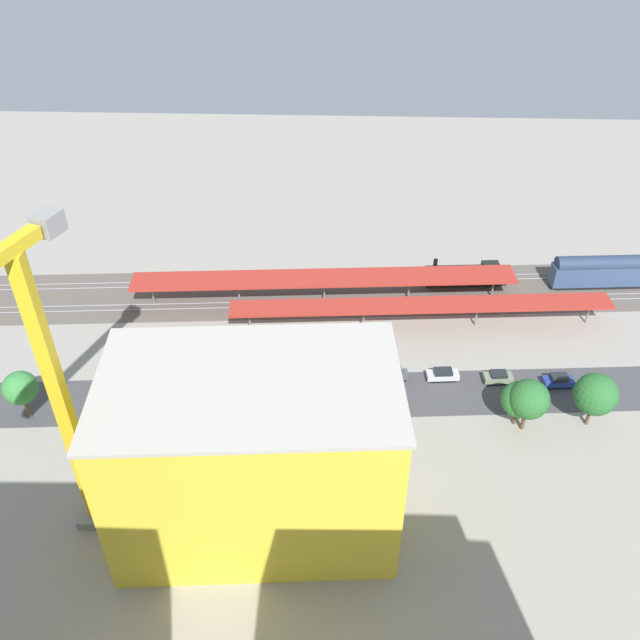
{
  "coord_description": "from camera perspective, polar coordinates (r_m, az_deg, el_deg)",
  "views": [
    {
      "loc": [
        3.54,
        73.11,
        64.09
      ],
      "look_at": [
        6.28,
        1.24,
        9.8
      ],
      "focal_mm": 37.49,
      "sensor_mm": 36.0,
      "label": 1
    }
  ],
  "objects": [
    {
      "name": "ground_plane",
      "position": [
        97.29,
        3.74,
        -4.25
      ],
      "size": [
        205.95,
        205.95,
        0.0
      ],
      "primitive_type": "plane",
      "color": "gray",
      "rests_on": "ground"
    },
    {
      "name": "rail_bed",
      "position": [
        113.04,
        3.59,
        2.43
      ],
      "size": [
        129.45,
        24.31,
        0.01
      ],
      "primitive_type": "cube",
      "rotation": [
        0.0,
        0.0,
        0.08
      ],
      "color": "#5B544C",
      "rests_on": "ground"
    },
    {
      "name": "street_asphalt",
      "position": [
        93.37,
        3.78,
        -6.4
      ],
      "size": [
        129.03,
        18.74,
        0.01
      ],
      "primitive_type": "cube",
      "rotation": [
        0.0,
        0.0,
        0.08
      ],
      "color": "#424244",
      "rests_on": "ground"
    },
    {
      "name": "track_rails",
      "position": [
        112.94,
        3.6,
        2.5
      ],
      "size": [
        128.36,
        17.92,
        0.12
      ],
      "color": "#9E9EA8",
      "rests_on": "ground"
    },
    {
      "name": "platform_canopy_near",
      "position": [
        103.78,
        8.66,
        1.26
      ],
      "size": [
        59.12,
        8.62,
        4.34
      ],
      "color": "#A82D23",
      "rests_on": "ground"
    },
    {
      "name": "platform_canopy_far",
      "position": [
        108.43,
        0.37,
        3.59
      ],
      "size": [
        62.47,
        9.89,
        4.55
      ],
      "color": "#A82D23",
      "rests_on": "ground"
    },
    {
      "name": "locomotive",
      "position": [
        116.73,
        12.39,
        3.81
      ],
      "size": [
        14.09,
        3.54,
        4.9
      ],
      "color": "black",
      "rests_on": "ground"
    },
    {
      "name": "passenger_coach",
      "position": [
        122.23,
        23.01,
        3.9
      ],
      "size": [
        17.27,
        4.1,
        5.88
      ],
      "color": "black",
      "rests_on": "ground"
    },
    {
      "name": "parked_car_0",
      "position": [
        99.84,
        19.67,
        -4.93
      ],
      "size": [
        4.31,
        2.13,
        1.84
      ],
      "color": "black",
      "rests_on": "ground"
    },
    {
      "name": "parked_car_1",
      "position": [
        97.98,
        14.95,
        -4.76
      ],
      "size": [
        4.15,
        2.08,
        1.68
      ],
      "color": "black",
      "rests_on": "ground"
    },
    {
      "name": "parked_car_2",
      "position": [
        96.72,
        10.42,
        -4.63
      ],
      "size": [
        4.68,
        2.15,
        1.65
      ],
      "color": "black",
      "rests_on": "ground"
    },
    {
      "name": "parked_car_3",
      "position": [
        95.81,
        6.2,
        -4.61
      ],
      "size": [
        4.5,
        2.04,
        1.7
      ],
      "color": "black",
      "rests_on": "ground"
    },
    {
      "name": "construction_building",
      "position": [
        72.35,
        -5.61,
        -11.42
      ],
      "size": [
        30.57,
        19.4,
        20.28
      ],
      "primitive_type": "cube",
      "rotation": [
        0.0,
        0.0,
        0.08
      ],
      "color": "yellow",
      "rests_on": "ground"
    },
    {
      "name": "construction_roof_slab",
      "position": [
        65.0,
        -6.15,
        -5.36
      ],
      "size": [
        31.22,
        20.04,
        0.4
      ],
      "primitive_type": "cube",
      "rotation": [
        0.0,
        0.0,
        0.08
      ],
      "color": "#B7B2A8",
      "rests_on": "construction_building"
    },
    {
      "name": "tower_crane",
      "position": [
        67.55,
        -22.82,
        -5.44
      ],
      "size": [
        10.02,
        24.78,
        36.81
      ],
      "color": "gray",
      "rests_on": "ground"
    },
    {
      "name": "box_truck_0",
      "position": [
        87.91,
        -1.39,
        -8.29
      ],
      "size": [
        8.89,
        3.73,
        3.22
      ],
      "color": "black",
      "rests_on": "ground"
    },
    {
      "name": "street_tree_0",
      "position": [
        85.92,
        -1.78,
        -6.72
      ],
      "size": [
        5.26,
        5.26,
        7.32
      ],
      "color": "brown",
      "rests_on": "ground"
    },
    {
      "name": "street_tree_1",
      "position": [
        90.08,
        16.65,
        -6.52
      ],
      "size": [
        4.78,
        4.78,
        6.67
      ],
      "color": "brown",
      "rests_on": "ground"
    },
    {
      "name": "street_tree_2",
      "position": [
        92.5,
        22.48,
        -5.88
      ],
      "size": [
        5.55,
        5.55,
        8.09
      ],
      "color": "brown",
      "rests_on": "ground"
    },
    {
      "name": "street_tree_3",
      "position": [
        89.03,
        17.41,
        -6.48
      ],
      "size": [
        5.19,
        5.19,
        7.84
      ],
      "color": "brown",
      "rests_on": "ground"
    },
    {
      "name": "street_tree_4",
      "position": [
        94.82,
        -24.22,
        -5.33
      ],
      "size": [
        4.49,
        4.49,
        7.47
      ],
      "color": "brown",
      "rests_on": "ground"
    },
    {
      "name": "street_tree_5",
      "position": [
        87.08,
        0.83,
        -6.16
      ],
      "size": [
        5.36,
        5.36,
        7.18
      ],
      "color": "brown",
      "rests_on": "ground"
    },
    {
      "name": "traffic_light",
      "position": [
        94.31,
        -2.4,
        -2.57
      ],
      "size": [
        0.5,
        0.36,
        5.99
      ],
      "color": "#333333",
      "rests_on": "ground"
    }
  ]
}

